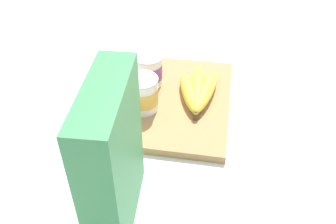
{
  "coord_description": "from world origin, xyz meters",
  "views": [
    {
      "loc": [
        -0.71,
        -0.1,
        0.57
      ],
      "look_at": [
        -0.11,
        0.0,
        0.07
      ],
      "focal_mm": 40.26,
      "sensor_mm": 36.0,
      "label": 1
    }
  ],
  "objects": [
    {
      "name": "cutting_board",
      "position": [
        0.0,
        0.0,
        0.01
      ],
      "size": [
        0.36,
        0.26,
        0.02
      ],
      "primitive_type": "cube",
      "color": "#A37A4C",
      "rests_on": "ground_plane"
    },
    {
      "name": "banana_bunch",
      "position": [
        0.02,
        -0.05,
        0.04
      ],
      "size": [
        0.2,
        0.11,
        0.04
      ],
      "color": "yellow",
      "rests_on": "cutting_board"
    },
    {
      "name": "cereal_box",
      "position": [
        -0.33,
        0.05,
        0.14
      ],
      "size": [
        0.2,
        0.07,
        0.28
      ],
      "primitive_type": "cube",
      "rotation": [
        0.0,
        0.0,
        3.2
      ],
      "color": "#38844C",
      "rests_on": "ground_plane"
    },
    {
      "name": "yogurt_cup_front",
      "position": [
        -0.05,
        0.07,
        0.06
      ],
      "size": [
        0.07,
        0.07,
        0.08
      ],
      "color": "white",
      "rests_on": "cutting_board"
    },
    {
      "name": "yogurt_cup_back",
      "position": [
        0.05,
        0.08,
        0.06
      ],
      "size": [
        0.07,
        0.07,
        0.08
      ],
      "color": "white",
      "rests_on": "cutting_board"
    },
    {
      "name": "ground_plane",
      "position": [
        0.0,
        0.0,
        0.0
      ],
      "size": [
        2.4,
        2.4,
        0.0
      ],
      "primitive_type": "plane",
      "color": "silver"
    }
  ]
}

